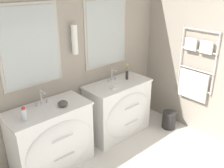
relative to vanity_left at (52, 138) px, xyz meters
The scene contains 11 objects.
wall_back 0.97m from the vanity_left, 50.24° to the left, with size 5.42×0.16×2.60m.
wall_right 2.54m from the vanity_left, 23.05° to the right, with size 0.13×4.41×2.60m.
vanity_left is the anchor object (origin of this frame).
vanity_right 1.17m from the vanity_left, ahead, with size 1.03×0.58×0.86m.
faucet_left 0.54m from the vanity_left, 90.00° to the left, with size 0.17×0.12×0.20m.
faucet_right 1.29m from the vanity_left, ahead, with size 0.17×0.12×0.20m.
toiletry_bottle 0.60m from the vanity_left, behind, with size 0.06×0.06×0.16m.
amenity_bowl 0.49m from the vanity_left, 18.51° to the right, with size 0.12×0.12×0.07m.
flower_vase 1.48m from the vanity_left, ahead, with size 0.04×0.04×0.26m.
soap_dish 1.09m from the vanity_left, ahead, with size 0.11×0.07×0.04m.
waste_bin 1.98m from the vanity_left, 13.09° to the right, with size 0.23×0.23×0.29m.
Camera 1 is at (-1.47, -0.51, 2.31)m, focal length 40.00 mm.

